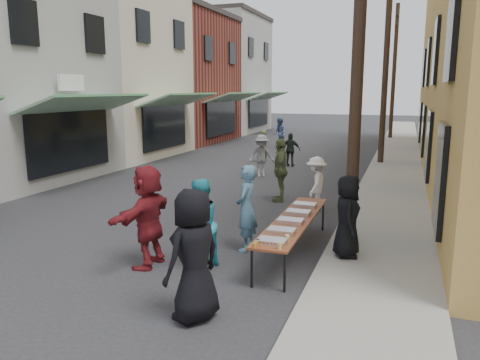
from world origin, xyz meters
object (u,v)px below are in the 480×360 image
Objects in this scene: serving_table at (294,221)px; server at (347,216)px; catering_tray_sausage at (272,241)px; utility_pole_mid at (386,63)px; guest_front_a at (194,255)px; utility_pole_far at (394,73)px; utility_pole_near at (359,32)px; guest_front_c at (200,224)px.

server is at bearing -1.20° from serving_table.
server is at bearing 56.66° from catering_tray_sausage.
utility_pole_mid is 5.52× the size of server.
catering_tray_sausage is 1.95m from server.
serving_table is 3.32m from guest_front_a.
utility_pole_far is 5.52× the size of server.
server is (0.05, -1.11, -3.59)m from utility_pole_near.
server reaches higher than serving_table.
utility_pole_far is at bearing 90.00° from utility_pole_near.
utility_pole_near is at bearing 147.78° from guest_front_c.
server is (2.56, 1.35, 0.05)m from guest_front_c.
utility_pole_mid is 4.56× the size of guest_front_a.
server is at bearing -89.78° from utility_pole_mid.
utility_pole_mid reaches higher than guest_front_a.
guest_front_c is (-1.49, 0.27, 0.08)m from catering_tray_sausage.
guest_front_a is 2.00m from guest_front_c.
guest_front_c is (-2.51, -2.47, -3.63)m from utility_pole_near.
utility_pole_mid and utility_pole_far have the same top height.
guest_front_a is at bearing 139.14° from server.
catering_tray_sausage is (-1.02, -14.74, -3.71)m from utility_pole_mid.
utility_pole_far is at bearing 90.00° from utility_pole_mid.
catering_tray_sausage is 0.25× the size of guest_front_a.
guest_front_c is (-2.51, -26.47, -3.63)m from utility_pole_far.
utility_pole_near reaches higher than serving_table.
catering_tray_sausage is 1.51m from guest_front_c.
server is (1.07, -0.02, 0.20)m from serving_table.
utility_pole_mid is 5.18× the size of guest_front_c.
server is at bearing -89.89° from utility_pole_far.
serving_table is at bearing -94.46° from utility_pole_mid.
utility_pole_near and utility_pole_far have the same top height.
catering_tray_sausage is at bearing 177.64° from guest_front_a.
guest_front_c is (-1.49, -1.38, 0.16)m from serving_table.
catering_tray_sausage is at bearing 92.79° from guest_front_c.
utility_pole_near is 18.00× the size of catering_tray_sausage.
guest_front_a reaches higher than guest_front_c.
utility_pole_far is 25.40m from serving_table.
utility_pole_near is 1.00× the size of utility_pole_far.
utility_pole_far is 26.83m from guest_front_c.
guest_front_a is at bearing -114.97° from catering_tray_sausage.
guest_front_c is at bearing -137.16° from serving_table.
utility_pole_near is 5.06m from guest_front_c.
guest_front_a reaches higher than serving_table.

